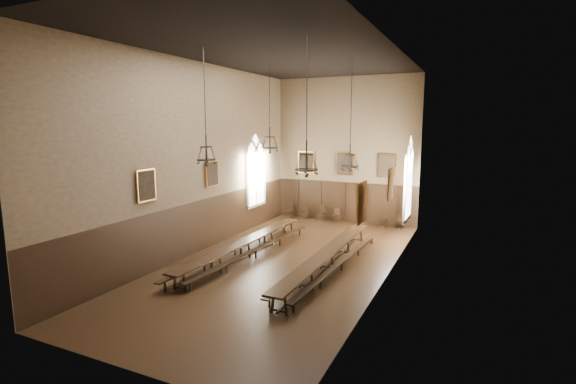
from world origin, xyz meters
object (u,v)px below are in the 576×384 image
Objects in this scene: chair_2 at (321,216)px; chandelier_front_right at (306,160)px; chandelier_back_right at (350,159)px; chair_0 at (289,213)px; table_right at (327,260)px; bench_left_outer at (235,249)px; chair_3 at (336,218)px; chair_6 at (384,223)px; chandelier_back_left at (270,142)px; chair_1 at (304,215)px; chair_7 at (399,225)px; bench_right_inner at (314,261)px; bench_right_outer at (342,264)px; chandelier_front_left at (206,152)px; bench_left_inner at (256,252)px; table_left at (245,249)px.

chandelier_front_right reaches higher than chair_2.
chandelier_back_right is 1.08× the size of chandelier_front_right.
table_right is at bearing -50.37° from chair_0.
chair_2 reaches higher than bench_left_outer.
chair_6 reaches higher than chair_3.
table_right is 6.91m from chandelier_back_left.
chair_1 is at bearing 94.80° from chandelier_back_left.
chair_7 is at bearing 5.96° from chair_0.
bench_right_inner is 4.96m from chandelier_back_right.
chair_7 is at bearing 83.58° from bench_right_outer.
table_right is 11.20× the size of chair_6.
chandelier_front_left is 0.97× the size of chandelier_front_right.
chair_1 is 0.18× the size of chandelier_back_right.
bench_left_inner is at bearing -114.00° from chair_6.
table_right is 10.13m from chair_0.
chandelier_front_left reaches higher than chair_6.
chair_7 reaches higher than bench_left_inner.
bench_left_inner is (0.53, 0.08, -0.11)m from table_left.
chair_3 is at bearing 79.13° from table_left.
bench_left_outer is 7.32m from chandelier_front_right.
chair_6 reaches higher than table_right.
chair_1 reaches higher than table_left.
chandelier_front_right reaches higher than chair_1.
chandelier_front_right is (4.82, -11.39, 4.62)m from chair_1.
bench_right_outer is (4.11, 0.04, 0.00)m from bench_left_inner.
chair_1 is (-4.61, 8.48, -0.14)m from table_right.
chair_2 is at bearing 115.82° from bench_right_outer.
bench_left_inner is at bearing -103.81° from chair_7.
table_left is 0.97× the size of table_right.
chair_3 is at bearing 14.70° from chair_1.
chandelier_back_right is at bearing -49.11° from chair_2.
chair_2 is 0.23× the size of chandelier_front_right.
chair_6 is (-0.00, 8.30, -0.00)m from bench_right_outer.
chair_0 is at bearing 117.33° from chandelier_front_right.
table_right is 2.46× the size of chandelier_back_left.
chandelier_back_right reaches higher than chair_2.
chandelier_back_left is at bearing -117.52° from chair_7.
chandelier_back_right reaches higher than chair_1.
chair_2 is at bearing -162.76° from chair_7.
chair_3 is (-2.43, 8.48, -0.13)m from table_right.
chandelier_front_left reaches higher than chair_3.
table_left is 10.08m from chair_7.
table_left is 8.44m from chair_2.
bench_right_outer is (5.24, 0.06, -0.02)m from bench_left_outer.
table_left is 2.38× the size of chandelier_back_left.
chair_0 is (-2.12, 8.30, 0.01)m from bench_left_inner.
bench_left_outer is at bearing -179.07° from bench_left_inner.
chandelier_front_right reaches higher than bench_left_outer.
chair_3 is at bearing 106.01° from table_right.
chandelier_back_left is (-0.07, 2.73, 4.81)m from table_left.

